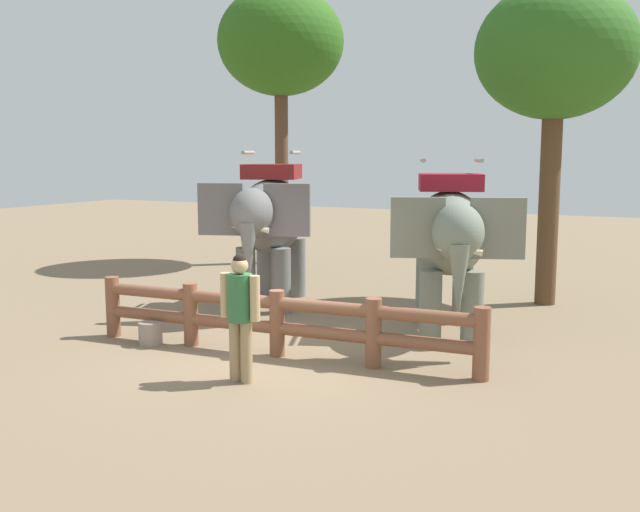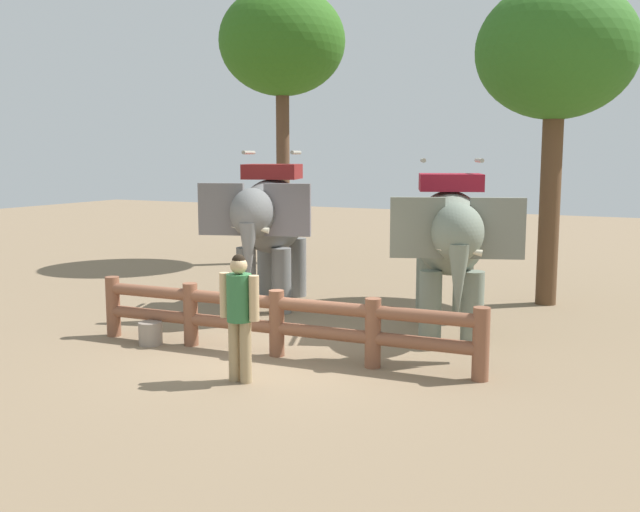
% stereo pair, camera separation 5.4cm
% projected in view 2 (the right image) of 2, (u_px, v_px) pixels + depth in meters
% --- Properties ---
extents(ground_plane, '(60.00, 60.00, 0.00)m').
position_uv_depth(ground_plane, '(269.00, 359.00, 11.27)').
color(ground_plane, '#816B50').
extents(log_fence, '(6.63, 0.57, 1.05)m').
position_uv_depth(log_fence, '(277.00, 318.00, 11.40)').
color(log_fence, brown).
rests_on(log_fence, ground).
extents(elephant_near_left, '(2.61, 3.86, 3.23)m').
position_uv_depth(elephant_near_left, '(270.00, 220.00, 15.01)').
color(elephant_near_left, slate).
rests_on(elephant_near_left, ground).
extents(elephant_center, '(2.61, 3.68, 3.09)m').
position_uv_depth(elephant_center, '(450.00, 238.00, 12.48)').
color(elephant_center, slate).
rests_on(elephant_center, ground).
extents(tourist_woman_in_black, '(0.64, 0.37, 1.81)m').
position_uv_depth(tourist_woman_in_black, '(239.00, 309.00, 10.04)').
color(tourist_woman_in_black, '#9F875F').
rests_on(tourist_woman_in_black, ground).
extents(tree_far_left, '(3.58, 3.58, 7.85)m').
position_uv_depth(tree_far_left, '(282.00, 44.00, 20.54)').
color(tree_far_left, brown).
rests_on(tree_far_left, ground).
extents(tree_back_center, '(3.26, 3.26, 6.63)m').
position_uv_depth(tree_back_center, '(556.00, 55.00, 14.73)').
color(tree_back_center, brown).
rests_on(tree_back_center, ground).
extents(feed_bucket, '(0.39, 0.39, 0.38)m').
position_uv_depth(feed_bucket, '(150.00, 333.00, 12.13)').
color(feed_bucket, gray).
rests_on(feed_bucket, ground).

